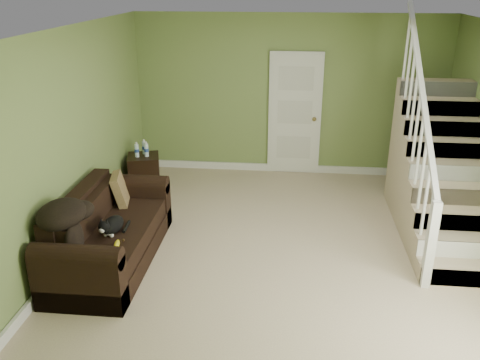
% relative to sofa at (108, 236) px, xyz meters
% --- Properties ---
extents(floor, '(5.00, 5.50, 0.01)m').
position_rel_sofa_xyz_m(floor, '(2.02, 0.45, -0.32)').
color(floor, tan).
rests_on(floor, ground).
extents(ceiling, '(5.00, 5.50, 0.01)m').
position_rel_sofa_xyz_m(ceiling, '(2.02, 0.45, 2.28)').
color(ceiling, white).
rests_on(ceiling, wall_back).
extents(wall_back, '(5.00, 0.04, 2.60)m').
position_rel_sofa_xyz_m(wall_back, '(2.02, 3.20, 0.98)').
color(wall_back, olive).
rests_on(wall_back, floor).
extents(wall_front, '(5.00, 0.04, 2.60)m').
position_rel_sofa_xyz_m(wall_front, '(2.02, -2.30, 0.98)').
color(wall_front, olive).
rests_on(wall_front, floor).
extents(wall_left, '(0.04, 5.50, 2.60)m').
position_rel_sofa_xyz_m(wall_left, '(-0.48, 0.45, 0.98)').
color(wall_left, olive).
rests_on(wall_left, floor).
extents(baseboard_back, '(5.00, 0.04, 0.12)m').
position_rel_sofa_xyz_m(baseboard_back, '(2.02, 3.17, -0.26)').
color(baseboard_back, white).
rests_on(baseboard_back, floor).
extents(baseboard_left, '(0.04, 5.50, 0.12)m').
position_rel_sofa_xyz_m(baseboard_left, '(-0.45, 0.45, -0.26)').
color(baseboard_left, white).
rests_on(baseboard_left, floor).
extents(door, '(0.86, 0.12, 2.02)m').
position_rel_sofa_xyz_m(door, '(2.12, 3.15, 0.69)').
color(door, white).
rests_on(door, floor).
extents(staircase, '(1.00, 2.51, 2.82)m').
position_rel_sofa_xyz_m(staircase, '(4.01, 1.41, 0.32)').
color(staircase, tan).
rests_on(staircase, floor).
extents(sofa, '(0.91, 2.11, 0.83)m').
position_rel_sofa_xyz_m(sofa, '(0.00, 0.00, 0.00)').
color(sofa, black).
rests_on(sofa, floor).
extents(side_table, '(0.57, 0.57, 0.79)m').
position_rel_sofa_xyz_m(side_table, '(-0.18, 2.14, -0.03)').
color(side_table, black).
rests_on(side_table, floor).
extents(cat, '(0.25, 0.52, 0.25)m').
position_rel_sofa_xyz_m(cat, '(0.14, -0.17, 0.23)').
color(cat, black).
rests_on(cat, sofa).
extents(banana, '(0.09, 0.20, 0.06)m').
position_rel_sofa_xyz_m(banana, '(0.28, -0.47, 0.16)').
color(banana, yellow).
rests_on(banana, sofa).
extents(throw_pillow, '(0.27, 0.42, 0.40)m').
position_rel_sofa_xyz_m(throw_pillow, '(-0.03, 0.64, 0.32)').
color(throw_pillow, '#523921').
rests_on(throw_pillow, sofa).
extents(throw_blanket, '(0.59, 0.71, 0.26)m').
position_rel_sofa_xyz_m(throw_blanket, '(-0.22, -0.57, 0.55)').
color(throw_blanket, black).
rests_on(throw_blanket, sofa).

